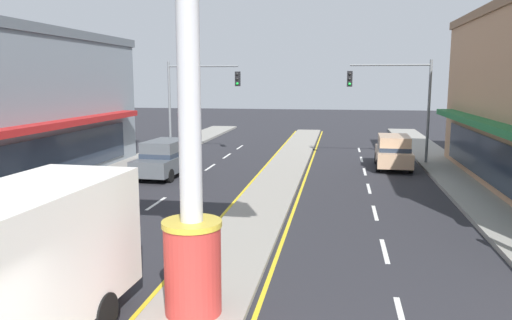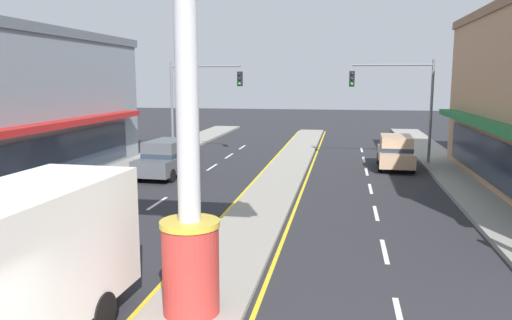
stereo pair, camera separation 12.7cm
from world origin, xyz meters
The scene contains 9 objects.
median_strip centered at (0.00, 18.00, 0.07)m, with size 2.22×52.00×0.14m, color gray.
sidewalk_left centered at (-9.00, 16.00, 0.09)m, with size 2.58×60.00×0.18m, color gray.
sidewalk_right centered at (9.00, 16.00, 0.09)m, with size 2.58×60.00×0.18m, color gray.
lane_markings centered at (0.00, 16.65, 0.00)m, with size 8.96×52.00×0.01m.
district_sign centered at (0.00, 4.11, 4.54)m, with size 6.57×1.27×8.48m.
traffic_light_left_side centered at (-6.35, 26.16, 4.25)m, with size 4.86×0.46×6.20m.
traffic_light_right_side centered at (6.35, 25.17, 4.25)m, with size 4.86×0.46×6.20m.
suv_near_left_lane centered at (6.06, 23.81, 0.98)m, with size 2.09×4.66×1.90m.
suv_mid_left_lane centered at (-6.06, 19.34, 0.98)m, with size 2.17×4.70×1.90m.
Camera 1 is at (3.00, -5.68, 5.08)m, focal length 35.35 mm.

